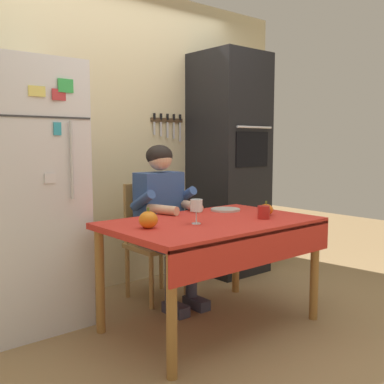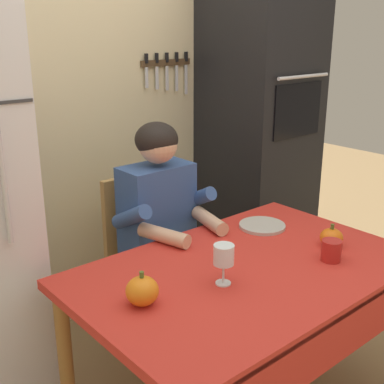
% 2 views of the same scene
% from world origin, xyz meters
% --- Properties ---
extents(back_wall_assembly, '(3.70, 0.13, 2.60)m').
position_xyz_m(back_wall_assembly, '(0.05, 1.35, 1.30)').
color(back_wall_assembly, beige).
rests_on(back_wall_assembly, ground).
extents(wall_oven, '(0.60, 0.64, 2.10)m').
position_xyz_m(wall_oven, '(1.05, 1.00, 1.05)').
color(wall_oven, black).
rests_on(wall_oven, ground).
extents(dining_table, '(1.40, 0.90, 0.74)m').
position_xyz_m(dining_table, '(0.00, 0.08, 0.66)').
color(dining_table, '#9E6B33').
rests_on(dining_table, ground).
extents(chair_behind_person, '(0.40, 0.40, 0.93)m').
position_xyz_m(chair_behind_person, '(0.03, 0.87, 0.51)').
color(chair_behind_person, tan).
rests_on(chair_behind_person, ground).
extents(seated_person, '(0.47, 0.55, 1.25)m').
position_xyz_m(seated_person, '(0.03, 0.68, 0.74)').
color(seated_person, '#38384C').
rests_on(seated_person, ground).
extents(coffee_mug, '(0.11, 0.08, 0.09)m').
position_xyz_m(coffee_mug, '(0.31, -0.09, 0.79)').
color(coffee_mug, '#B2231E').
rests_on(coffee_mug, dining_table).
extents(wine_glass, '(0.08, 0.08, 0.16)m').
position_xyz_m(wine_glass, '(-0.17, 0.06, 0.86)').
color(wine_glass, white).
rests_on(wine_glass, dining_table).
extents(pumpkin_large, '(0.10, 0.10, 0.10)m').
position_xyz_m(pumpkin_large, '(0.44, -0.01, 0.78)').
color(pumpkin_large, orange).
rests_on(pumpkin_large, dining_table).
extents(pumpkin_medium, '(0.12, 0.12, 0.13)m').
position_xyz_m(pumpkin_medium, '(-0.49, 0.14, 0.79)').
color(pumpkin_medium, orange).
rests_on(pumpkin_medium, dining_table).
extents(serving_tray, '(0.23, 0.23, 0.02)m').
position_xyz_m(serving_tray, '(0.37, 0.34, 0.75)').
color(serving_tray, '#B7B2A8').
rests_on(serving_tray, dining_table).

